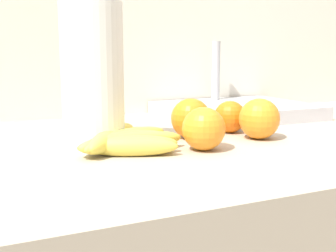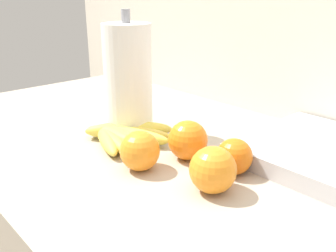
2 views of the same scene
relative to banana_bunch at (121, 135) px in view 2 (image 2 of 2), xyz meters
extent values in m
cube|color=silver|center=(0.21, 0.44, -0.26)|extent=(2.09, 0.06, 1.30)
ellipsoid|color=#E8CE4C|center=(0.00, -0.04, 0.00)|extent=(0.17, 0.09, 0.03)
ellipsoid|color=#DCC44C|center=(0.00, -0.03, 0.00)|extent=(0.17, 0.07, 0.03)
ellipsoid|color=#E0CD4C|center=(0.01, -0.01, 0.00)|extent=(0.20, 0.05, 0.04)
ellipsoid|color=#E5D54C|center=(0.00, -0.01, 0.00)|extent=(0.18, 0.07, 0.04)
ellipsoid|color=#D6D44C|center=(0.01, 0.01, 0.00)|extent=(0.20, 0.13, 0.04)
ellipsoid|color=#E3C34C|center=(0.00, 0.02, 0.00)|extent=(0.18, 0.15, 0.04)
ellipsoid|color=#E7D14C|center=(-0.01, 0.03, 0.00)|extent=(0.16, 0.19, 0.04)
sphere|color=orange|center=(0.28, -0.01, 0.02)|extent=(0.08, 0.08, 0.08)
sphere|color=orange|center=(0.26, 0.07, 0.02)|extent=(0.07, 0.07, 0.07)
sphere|color=orange|center=(0.13, -0.05, 0.02)|extent=(0.08, 0.08, 0.08)
sphere|color=orange|center=(0.16, 0.05, 0.02)|extent=(0.08, 0.08, 0.08)
cylinder|color=white|center=(-0.04, 0.05, 0.11)|extent=(0.11, 0.11, 0.26)
cylinder|color=gray|center=(-0.04, 0.05, 0.13)|extent=(0.02, 0.02, 0.29)
camera|label=1|loc=(-0.23, -0.70, 0.16)|focal=45.16mm
camera|label=2|loc=(0.65, -0.45, 0.31)|focal=39.80mm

